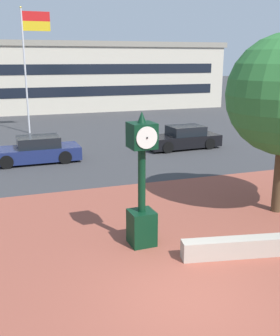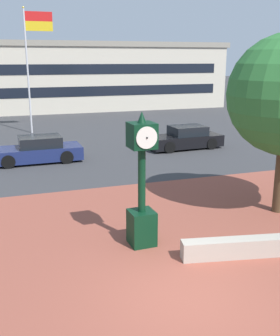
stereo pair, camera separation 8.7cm
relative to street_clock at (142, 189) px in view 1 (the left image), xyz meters
name	(u,v)px [view 1 (the left image)]	position (x,y,z in m)	size (l,w,h in m)	color
ground_plane	(189,296)	(0.13, -2.74, -1.61)	(200.00, 200.00, 0.00)	#38383A
plaza_brick_paving	(155,254)	(0.13, -0.72, -1.60)	(44.00, 12.05, 0.01)	brown
planter_wall	(242,247)	(2.23, -1.52, -1.36)	(3.20, 0.40, 0.50)	#ADA393
street_clock	(142,189)	(0.00, 0.00, 0.00)	(0.70, 0.78, 3.69)	black
car_street_near	(183,138)	(6.34, 10.95, -1.04)	(4.34, 2.00, 1.28)	black
car_street_far	(35,151)	(-1.93, 10.38, -1.03)	(4.43, 1.91, 1.28)	navy
flagpole_secondary	(29,57)	(-1.32, 18.83, 3.48)	(1.87, 0.14, 8.20)	silver
civic_building	(78,75)	(4.85, 34.74, 1.67)	(28.31, 13.63, 6.53)	beige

